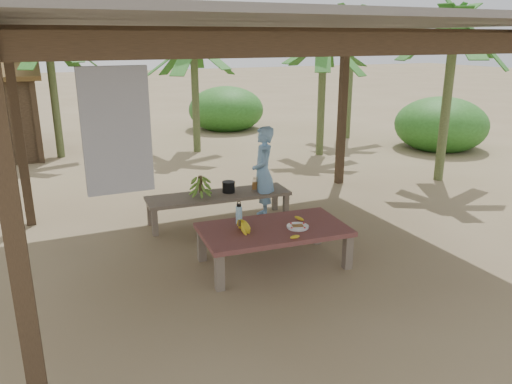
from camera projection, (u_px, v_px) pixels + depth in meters
name	position (u px, v px, depth m)	size (l,w,h in m)	color
ground	(259.00, 249.00, 6.78)	(80.00, 80.00, 0.00)	brown
pavilion	(259.00, 35.00, 5.94)	(6.60, 5.60, 2.95)	black
work_table	(274.00, 232.00, 6.20)	(1.87, 1.14, 0.50)	brown
bench	(219.00, 198.00, 7.67)	(2.24, 0.75, 0.45)	brown
ripe_banana_bunch	(240.00, 226.00, 6.00)	(0.26, 0.22, 0.16)	yellow
plate	(298.00, 227.00, 6.15)	(0.27, 0.27, 0.04)	white
loose_banana_front	(295.00, 237.00, 5.82)	(0.04, 0.16, 0.04)	yellow
loose_banana_side	(299.00, 218.00, 6.42)	(0.04, 0.14, 0.04)	yellow
water_flask	(239.00, 214.00, 6.27)	(0.08, 0.08, 0.30)	#45A2D7
green_banana_stalk	(201.00, 186.00, 7.51)	(0.29, 0.29, 0.34)	#598C2D
cooking_pot	(229.00, 187.00, 7.73)	(0.19, 0.19, 0.16)	black
skewer_rack	(257.00, 184.00, 7.78)	(0.18, 0.08, 0.24)	#A57F47
woman	(263.00, 173.00, 7.76)	(0.53, 0.35, 1.46)	#77ABE1
banana_plant_ne	(323.00, 49.00, 11.54)	(1.80, 1.80, 2.98)	#596638
banana_plant_n	(194.00, 52.00, 11.89)	(1.80, 1.80, 2.91)	#596638
banana_plant_nw	(48.00, 44.00, 11.25)	(1.80, 1.80, 3.11)	#596638
banana_plant_e	(454.00, 34.00, 9.27)	(1.80, 1.80, 3.30)	#596638
banana_plant_far	(352.00, 29.00, 13.44)	(1.80, 1.80, 3.48)	#596638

